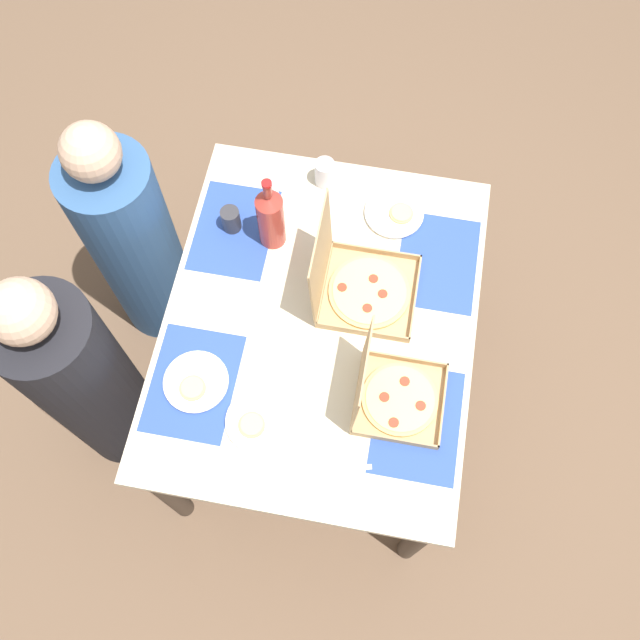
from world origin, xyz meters
TOP-DOWN VIEW (x-y plane):
  - ground_plane at (0.00, 0.00)m, footprint 6.00×6.00m
  - dining_table at (0.00, 0.00)m, footprint 1.24×1.00m
  - placemat_near_left at (-0.28, -0.35)m, footprint 0.36×0.26m
  - placemat_near_right at (0.28, -0.35)m, footprint 0.36×0.26m
  - placemat_far_left at (-0.28, 0.35)m, footprint 0.36×0.26m
  - placemat_far_right at (0.28, 0.35)m, footprint 0.36×0.26m
  - pizza_box_corner_right at (-0.22, -0.26)m, footprint 0.27×0.27m
  - pizza_box_corner_left at (0.12, -0.10)m, footprint 0.30×0.32m
  - plate_far_left at (-0.28, 0.34)m, footprint 0.20×0.20m
  - plate_far_right at (0.44, -0.18)m, footprint 0.20×0.20m
  - plate_near_left at (-0.37, 0.12)m, footprint 0.20×0.20m
  - soda_bottle at (0.27, 0.21)m, footprint 0.09×0.09m
  - cup_dark at (0.29, 0.36)m, footprint 0.06×0.06m
  - cup_clear_left at (0.53, 0.08)m, footprint 0.07×0.07m
  - fork_by_near_right at (-0.03, 0.36)m, footprint 0.13×0.16m
  - fork_by_far_right at (-0.46, -0.14)m, footprint 0.06×0.19m
  - knife_by_near_left at (0.47, 0.25)m, footprint 0.20×0.10m
  - diner_left_seat at (-0.28, 0.76)m, footprint 0.32×0.32m
  - diner_right_seat at (0.28, 0.76)m, footprint 0.32×0.32m

SIDE VIEW (x-z plane):
  - ground_plane at x=0.00m, z-range 0.00..0.00m
  - diner_right_seat at x=0.28m, z-range -0.06..1.13m
  - diner_left_seat at x=-0.28m, z-range -0.06..1.17m
  - dining_table at x=0.00m, z-range 0.26..1.03m
  - placemat_near_left at x=-0.28m, z-range 0.77..0.77m
  - placemat_near_right at x=0.28m, z-range 0.77..0.77m
  - placemat_far_left at x=-0.28m, z-range 0.77..0.77m
  - placemat_far_right at x=0.28m, z-range 0.77..0.77m
  - fork_by_near_right at x=-0.03m, z-range 0.77..0.77m
  - fork_by_far_right at x=-0.46m, z-range 0.77..0.77m
  - knife_by_near_left at x=0.47m, z-range 0.77..0.77m
  - plate_near_left at x=-0.37m, z-range 0.76..0.79m
  - plate_far_left at x=-0.28m, z-range 0.76..0.79m
  - plate_far_right at x=0.44m, z-range 0.76..0.79m
  - cup_dark at x=0.29m, z-range 0.77..0.86m
  - pizza_box_corner_right at x=-0.22m, z-range 0.66..0.96m
  - cup_clear_left at x=0.53m, z-range 0.77..0.87m
  - pizza_box_corner_left at x=0.12m, z-range 0.65..0.99m
  - soda_bottle at x=0.27m, z-range 0.74..1.06m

